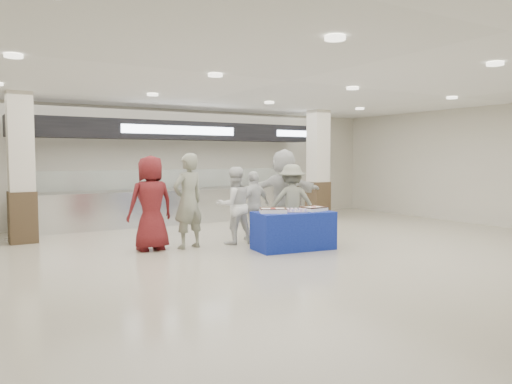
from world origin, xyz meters
TOP-DOWN VIEW (x-y plane):
  - ground at (0.00, 0.00)m, footprint 14.00×14.00m
  - serving_line at (0.00, 5.40)m, footprint 8.70×0.85m
  - column_left at (-4.00, 4.20)m, footprint 0.55×0.55m
  - column_right at (4.00, 4.20)m, footprint 0.55×0.55m
  - display_table at (0.48, 0.55)m, footprint 1.64×0.97m
  - sheet_cake_left at (0.05, 0.62)m, footprint 0.63×0.58m
  - sheet_cake_right at (0.94, 0.49)m, footprint 0.53×0.44m
  - cupcake_tray at (0.52, 0.50)m, footprint 0.52×0.48m
  - civilian_maroon at (-1.96, 1.92)m, footprint 0.94×0.64m
  - soldier_a at (-1.24, 1.75)m, footprint 0.78×0.61m
  - chef_tall at (-0.21, 1.71)m, footprint 0.83×0.67m
  - chef_short at (0.41, 1.93)m, footprint 0.96×0.59m
  - soldier_b at (1.19, 1.59)m, footprint 1.24×1.01m
  - civilian_white at (1.35, 2.14)m, footprint 1.96×1.16m

SIDE VIEW (x-z plane):
  - ground at x=0.00m, z-range 0.00..0.00m
  - display_table at x=0.48m, z-range 0.00..0.75m
  - chef_short at x=0.41m, z-range 0.00..1.52m
  - cupcake_tray at x=0.52m, z-range 0.75..0.82m
  - sheet_cake_right at x=0.94m, z-range 0.75..0.85m
  - sheet_cake_left at x=0.05m, z-range 0.75..0.85m
  - chef_tall at x=-0.21m, z-range 0.00..1.62m
  - soldier_b at x=1.19m, z-range 0.00..1.67m
  - civilian_maroon at x=-1.96m, z-range 0.00..1.86m
  - soldier_a at x=-1.24m, z-range 0.00..1.91m
  - civilian_white at x=1.35m, z-range 0.00..2.02m
  - serving_line at x=0.00m, z-range -0.24..2.56m
  - column_left at x=-4.00m, z-range -0.07..3.13m
  - column_right at x=4.00m, z-range -0.07..3.13m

